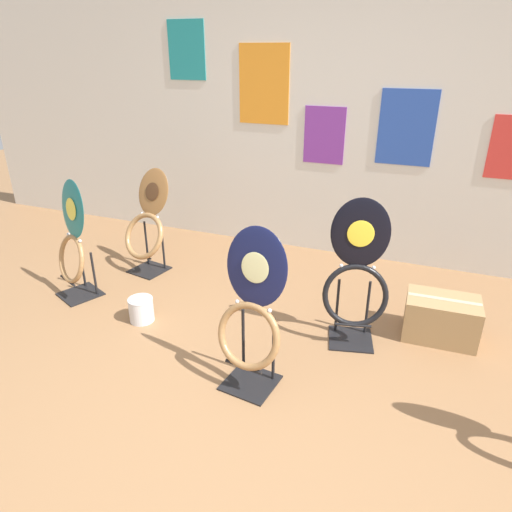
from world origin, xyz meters
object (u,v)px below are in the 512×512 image
Objects in this scene: toilet_seat_display_teal_sax at (73,246)px; paint_can at (141,309)px; storage_box at (441,318)px; toilet_seat_display_woodgrain at (147,227)px; toilet_seat_display_navy_moon at (252,315)px; toilet_seat_display_jazz_black at (357,276)px.

toilet_seat_display_teal_sax reaches higher than paint_can.
paint_can is at bearing -164.00° from storage_box.
toilet_seat_display_woodgrain is 0.95× the size of toilet_seat_display_teal_sax.
toilet_seat_display_woodgrain is at bearing 142.76° from toilet_seat_display_navy_moon.
storage_box is (0.53, 0.25, -0.33)m from toilet_seat_display_jazz_black.
toilet_seat_display_woodgrain is (-1.82, 0.41, -0.08)m from toilet_seat_display_jazz_black.
toilet_seat_display_teal_sax is at bearing 164.18° from toilet_seat_display_navy_moon.
paint_can is at bearing -12.02° from toilet_seat_display_teal_sax.
toilet_seat_display_woodgrain is at bearing 119.24° from paint_can.
toilet_seat_display_navy_moon reaches higher than paint_can.
toilet_seat_display_teal_sax is (-0.26, -0.58, 0.02)m from toilet_seat_display_woodgrain.
toilet_seat_display_teal_sax is 0.75m from paint_can.
storage_box is (2.61, 0.42, -0.27)m from toilet_seat_display_teal_sax.
storage_box is (2.35, -0.16, -0.25)m from toilet_seat_display_woodgrain.
toilet_seat_display_jazz_black is at bearing -155.10° from storage_box.
toilet_seat_display_teal_sax is 1.94× the size of storage_box.
toilet_seat_display_woodgrain is at bearing 66.18° from toilet_seat_display_teal_sax.
toilet_seat_display_teal_sax reaches higher than storage_box.
toilet_seat_display_jazz_black is 1.12× the size of toilet_seat_display_woodgrain.
toilet_seat_display_teal_sax is 2.65m from storage_box.
paint_can is 2.02m from storage_box.
toilet_seat_display_woodgrain is 1.72m from toilet_seat_display_navy_moon.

